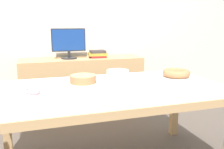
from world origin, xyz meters
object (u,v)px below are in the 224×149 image
computer_monitor (69,44)px  tealight_left_edge (150,73)px  cake_chocolate_round (83,80)px  tealight_centre (172,70)px  tealight_near_cakes (86,91)px  cake_golden_bundt (176,74)px  pastry_platter (32,92)px  tealight_right_edge (69,91)px  plate_stack (118,74)px  tealight_near_front (152,78)px  book_stack (98,54)px

computer_monitor → tealight_left_edge: bearing=-54.9°
cake_chocolate_round → tealight_centre: cake_chocolate_round is taller
tealight_near_cakes → cake_golden_bundt: bearing=14.8°
cake_chocolate_round → pastry_platter: cake_chocolate_round is taller
pastry_platter → tealight_centre: (1.42, 0.44, -0.00)m
cake_golden_bundt → tealight_right_edge: (-1.02, -0.19, -0.03)m
plate_stack → tealight_near_front: 0.32m
computer_monitor → tealight_near_cakes: 1.43m
cake_chocolate_round → tealight_centre: size_ratio=7.76×
book_stack → plate_stack: size_ratio=1.21×
plate_stack → tealight_centre: plate_stack is taller
cake_golden_bundt → tealight_near_front: cake_golden_bundt is taller
book_stack → cake_golden_bundt: 1.25m
book_stack → tealight_near_cakes: bearing=-107.8°
computer_monitor → tealight_near_front: computer_monitor is taller
pastry_platter → tealight_near_cakes: 0.39m
tealight_right_edge → book_stack: bearing=67.4°
tealight_right_edge → pastry_platter: bearing=170.5°
tealight_near_cakes → tealight_left_edge: bearing=31.2°
pastry_platter → tealight_near_front: size_ratio=7.85×
tealight_centre → computer_monitor: bearing=138.0°
computer_monitor → book_stack: 0.40m
tealight_centre → pastry_platter: bearing=-162.8°
pastry_platter → tealight_right_edge: 0.27m
computer_monitor → pastry_platter: computer_monitor is taller
tealight_left_edge → tealight_right_edge: size_ratio=1.00×
pastry_platter → tealight_near_front: pastry_platter is taller
cake_chocolate_round → tealight_near_cakes: cake_chocolate_round is taller
pastry_platter → tealight_centre: size_ratio=7.85×
computer_monitor → tealight_near_cakes: (-0.08, -1.40, -0.24)m
plate_stack → tealight_right_edge: plate_stack is taller
tealight_centre → tealight_right_edge: bearing=-157.3°
cake_golden_bundt → computer_monitor: bearing=125.5°
book_stack → cake_chocolate_round: bearing=-110.1°
tealight_centre → tealight_near_cakes: size_ratio=1.00×
book_stack → plate_stack: bearing=-93.3°
cake_golden_bundt → book_stack: bearing=111.5°
computer_monitor → cake_golden_bundt: size_ratio=1.60×
pastry_platter → tealight_near_cakes: (0.38, -0.10, -0.00)m
tealight_left_edge → tealight_near_cakes: same height
tealight_centre → tealight_near_cakes: bearing=-152.8°
book_stack → pastry_platter: 1.55m
plate_stack → tealight_near_cakes: size_ratio=5.25×
book_stack → tealight_right_edge: 1.47m
plate_stack → tealight_centre: (0.65, 0.11, -0.02)m
tealight_near_cakes → cake_chocolate_round: bearing=82.8°
pastry_platter → plate_stack: bearing=23.0°
book_stack → tealight_right_edge: (-0.56, -1.35, -0.09)m
tealight_near_cakes → tealight_near_front: bearing=21.8°
book_stack → tealight_left_edge: book_stack is taller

